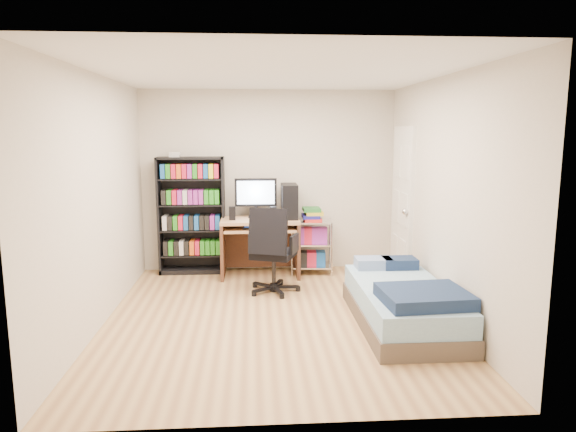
{
  "coord_description": "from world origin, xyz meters",
  "views": [
    {
      "loc": [
        -0.22,
        -5.15,
        1.93
      ],
      "look_at": [
        0.16,
        0.4,
        1.02
      ],
      "focal_mm": 32.0,
      "sensor_mm": 36.0,
      "label": 1
    }
  ],
  "objects": [
    {
      "name": "computer_desk",
      "position": [
        -0.02,
        1.65,
        0.71
      ],
      "size": [
        1.04,
        0.6,
        1.31
      ],
      "color": "tan",
      "rests_on": "room"
    },
    {
      "name": "wire_cart",
      "position": [
        0.58,
        1.7,
        0.59
      ],
      "size": [
        0.59,
        0.44,
        0.9
      ],
      "rotation": [
        0.0,
        0.0,
        -0.08
      ],
      "color": "silver",
      "rests_on": "room"
    },
    {
      "name": "room",
      "position": [
        0.0,
        0.0,
        1.25
      ],
      "size": [
        3.58,
        4.08,
        2.58
      ],
      "color": "tan",
      "rests_on": "ground"
    },
    {
      "name": "media_shelf",
      "position": [
        -1.06,
        1.84,
        0.82
      ],
      "size": [
        0.9,
        0.3,
        1.66
      ],
      "color": "black",
      "rests_on": "room"
    },
    {
      "name": "bed",
      "position": [
        1.28,
        -0.29,
        0.23
      ],
      "size": [
        0.9,
        1.8,
        0.51
      ],
      "color": "#4F453A",
      "rests_on": "room"
    },
    {
      "name": "door",
      "position": [
        1.72,
        1.35,
        1.0
      ],
      "size": [
        0.12,
        0.8,
        2.0
      ],
      "color": "silver",
      "rests_on": "room"
    },
    {
      "name": "office_chair",
      "position": [
        0.01,
        0.85,
        0.34
      ],
      "size": [
        0.81,
        0.81,
        1.06
      ],
      "rotation": [
        0.0,
        0.0,
        -0.35
      ],
      "color": "black",
      "rests_on": "room"
    }
  ]
}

